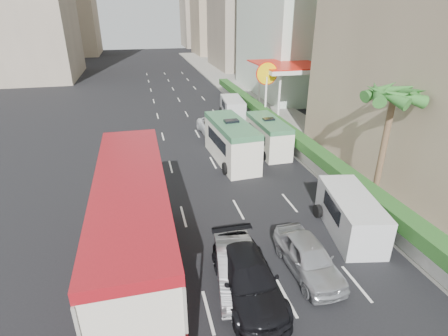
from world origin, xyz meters
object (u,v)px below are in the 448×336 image
object	(u,v)px
car_black	(247,292)
panel_van_far	(233,108)
car_silver_lane_b	(306,270)
van_asset	(215,135)
minibus_far	(268,135)
double_decker_bus	(136,236)
shell_station	(286,90)
panel_van_near	(350,214)
minibus_near	(231,142)
car_silver_lane_a	(236,281)
palm_tree	(383,149)

from	to	relation	value
car_black	panel_van_far	distance (m)	25.81
car_silver_lane_b	panel_van_far	bearing A→B (deg)	81.29
car_silver_lane_b	car_black	world-z (taller)	car_black
van_asset	minibus_far	xyz separation A→B (m)	(3.37, -4.82, 1.29)
double_decker_bus	car_silver_lane_b	distance (m)	7.59
van_asset	shell_station	xyz separation A→B (m)	(8.88, 4.71, 2.75)
car_black	minibus_far	size ratio (longest dim) A/B	0.93
panel_van_near	shell_station	bearing A→B (deg)	87.11
car_silver_lane_b	van_asset	xyz separation A→B (m)	(0.01, 19.04, 0.00)
car_black	minibus_near	size ratio (longest dim) A/B	0.78
panel_van_near	van_asset	bearing A→B (deg)	112.99
car_silver_lane_b	shell_station	bearing A→B (deg)	68.16
car_silver_lane_a	panel_van_near	xyz separation A→B (m)	(6.70, 2.21, 1.02)
double_decker_bus	car_black	xyz separation A→B (m)	(4.17, -1.35, -2.53)
panel_van_near	shell_station	xyz separation A→B (m)	(5.42, 21.42, 1.73)
minibus_near	van_asset	bearing A→B (deg)	85.63
panel_van_near	minibus_far	bearing A→B (deg)	101.75
double_decker_bus	car_black	distance (m)	5.06
minibus_near	panel_van_far	bearing A→B (deg)	70.73
double_decker_bus	panel_van_near	world-z (taller)	double_decker_bus
van_asset	car_silver_lane_b	bearing A→B (deg)	-93.01
double_decker_bus	panel_van_near	bearing A→B (deg)	8.47
panel_van_near	car_black	bearing A→B (deg)	-144.16
car_silver_lane_a	panel_van_near	world-z (taller)	panel_van_near
palm_tree	shell_station	size ratio (longest dim) A/B	0.80
double_decker_bus	car_silver_lane_a	bearing A→B (deg)	-9.33
minibus_near	minibus_far	world-z (taller)	minibus_near
car_silver_lane_b	van_asset	distance (m)	19.04
van_asset	palm_tree	distance (m)	16.13
double_decker_bus	panel_van_far	bearing A→B (deg)	66.55
double_decker_bus	palm_tree	xyz separation A→B (m)	(13.80, 4.00, 0.85)
minibus_far	palm_tree	world-z (taller)	palm_tree
car_silver_lane_b	minibus_far	size ratio (longest dim) A/B	0.77
double_decker_bus	van_asset	world-z (taller)	double_decker_bus
car_silver_lane_a	minibus_near	world-z (taller)	minibus_near
panel_van_far	shell_station	xyz separation A→B (m)	(5.72, -0.71, 1.75)
van_asset	panel_van_far	distance (m)	6.35
car_black	car_silver_lane_a	bearing A→B (deg)	112.30
minibus_far	panel_van_near	world-z (taller)	minibus_far
car_silver_lane_a	shell_station	world-z (taller)	shell_station
car_black	shell_station	xyz separation A→B (m)	(11.83, 24.35, 2.75)
van_asset	palm_tree	world-z (taller)	palm_tree
double_decker_bus	panel_van_far	world-z (taller)	double_decker_bus
minibus_near	palm_tree	bearing A→B (deg)	-53.94
double_decker_bus	palm_tree	bearing A→B (deg)	16.16
palm_tree	van_asset	bearing A→B (deg)	115.04
panel_van_near	panel_van_far	world-z (taller)	panel_van_near
car_silver_lane_a	minibus_near	bearing A→B (deg)	84.46
minibus_far	panel_van_near	xyz separation A→B (m)	(0.09, -11.90, -0.27)
car_silver_lane_a	palm_tree	bearing A→B (deg)	33.44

